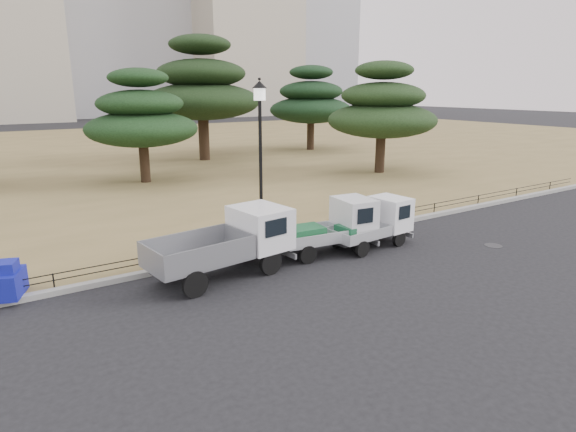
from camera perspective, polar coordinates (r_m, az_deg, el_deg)
ground at (r=14.54m, az=4.30°, el=-6.67°), size 220.00×220.00×0.00m
lawn at (r=42.48m, az=-21.54°, el=6.76°), size 120.00×56.00×0.15m
curb at (r=16.53m, az=-1.13°, el=-3.64°), size 120.00×0.25×0.16m
truck_large at (r=14.11m, az=-7.03°, el=-2.95°), size 4.45×2.17×1.86m
truck_kei_front at (r=16.10m, az=5.37°, el=-1.26°), size 3.45×1.76×1.76m
truck_kei_rear at (r=16.95m, az=10.26°, el=-0.83°), size 3.18×1.55×1.62m
street_lamp at (r=15.75m, az=-3.31°, el=9.33°), size 0.48×0.48×5.42m
pipe_fence at (r=16.54m, az=-1.41°, el=-2.32°), size 38.00×0.04×0.40m
manhole at (r=18.33m, az=23.16°, el=-3.25°), size 0.60×0.60×0.01m
pine_center_left at (r=28.35m, az=-17.01°, el=11.10°), size 6.17×6.17×6.27m
pine_center_right at (r=36.51m, az=-10.18°, el=14.62°), size 8.37×8.37×8.88m
pine_east_near at (r=30.97m, az=11.11°, el=12.31°), size 6.75×6.75×6.81m
pine_east_far at (r=42.26m, az=2.73°, el=13.40°), size 7.05×7.05×7.08m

